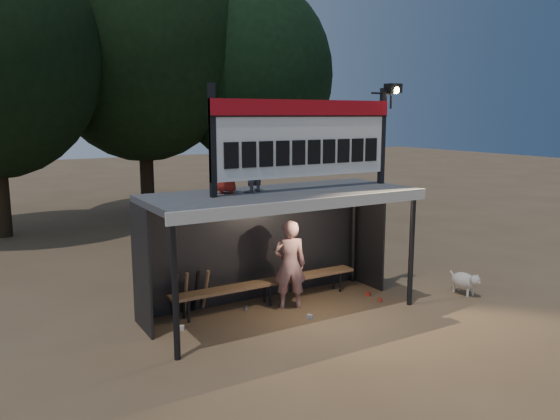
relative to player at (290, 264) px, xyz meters
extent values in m
plane|color=brown|center=(-0.28, -0.17, -0.86)|extent=(80.00, 80.00, 0.00)
imported|color=silver|center=(0.00, 0.00, 0.00)|extent=(0.74, 0.63, 1.73)
imported|color=gray|center=(-0.82, 0.06, 1.94)|extent=(0.57, 0.52, 0.96)
imported|color=#A42319|center=(-1.23, 0.16, 1.91)|extent=(0.53, 0.44, 0.92)
cube|color=#404043|center=(-0.28, -0.17, 1.40)|extent=(5.00, 2.00, 0.12)
cube|color=silver|center=(-0.28, -1.19, 1.36)|extent=(5.10, 0.06, 0.20)
cylinder|color=black|center=(-2.68, -1.07, 0.24)|extent=(0.10, 0.10, 2.20)
cylinder|color=black|center=(2.12, -1.07, 0.24)|extent=(0.10, 0.10, 2.20)
cylinder|color=black|center=(-2.68, 0.73, 0.24)|extent=(0.10, 0.10, 2.20)
cylinder|color=black|center=(2.12, 0.73, 0.24)|extent=(0.10, 0.10, 2.20)
cube|color=black|center=(-0.28, 0.83, 0.24)|extent=(5.00, 0.04, 2.20)
cube|color=black|center=(-2.78, 0.33, 0.24)|extent=(0.04, 1.00, 2.20)
cube|color=black|center=(2.22, 0.33, 0.24)|extent=(0.04, 1.00, 2.20)
cylinder|color=black|center=(-0.28, 0.83, 1.29)|extent=(5.00, 0.06, 0.06)
cube|color=black|center=(-1.63, -0.17, 2.41)|extent=(0.10, 0.10, 1.90)
cube|color=black|center=(2.07, -0.17, 2.41)|extent=(0.10, 0.10, 1.90)
cube|color=white|center=(0.22, -0.17, 2.41)|extent=(3.80, 0.08, 1.40)
cube|color=#B00C15|center=(0.22, -0.22, 2.97)|extent=(3.80, 0.04, 0.28)
cube|color=black|center=(0.22, -0.22, 2.82)|extent=(3.80, 0.02, 0.03)
cube|color=black|center=(-1.31, -0.22, 2.16)|extent=(0.27, 0.03, 0.45)
cube|color=black|center=(-0.97, -0.22, 2.16)|extent=(0.27, 0.03, 0.45)
cube|color=black|center=(-0.63, -0.22, 2.16)|extent=(0.27, 0.03, 0.45)
cube|color=black|center=(-0.29, -0.22, 2.16)|extent=(0.27, 0.03, 0.45)
cube|color=black|center=(0.05, -0.22, 2.16)|extent=(0.27, 0.03, 0.45)
cube|color=black|center=(0.39, -0.22, 2.16)|extent=(0.27, 0.03, 0.45)
cube|color=black|center=(0.73, -0.22, 2.16)|extent=(0.27, 0.03, 0.45)
cube|color=black|center=(1.07, -0.22, 2.16)|extent=(0.27, 0.03, 0.45)
cube|color=black|center=(1.41, -0.22, 2.16)|extent=(0.27, 0.03, 0.45)
cube|color=black|center=(1.75, -0.22, 2.16)|extent=(0.27, 0.03, 0.45)
cylinder|color=black|center=(2.02, -0.17, 3.26)|extent=(0.50, 0.04, 0.04)
cylinder|color=black|center=(2.27, -0.17, 3.11)|extent=(0.04, 0.04, 0.30)
cube|color=black|center=(2.27, -0.22, 3.36)|extent=(0.30, 0.22, 0.18)
sphere|color=#FFD88C|center=(2.27, -0.31, 3.32)|extent=(0.14, 0.14, 0.14)
cube|color=#916A44|center=(-0.28, 0.38, -0.41)|extent=(4.00, 0.35, 0.06)
cylinder|color=black|center=(-1.98, 0.26, -0.64)|extent=(0.05, 0.05, 0.45)
cylinder|color=black|center=(-1.98, 0.50, -0.64)|extent=(0.05, 0.05, 0.45)
cylinder|color=black|center=(-0.28, 0.26, -0.64)|extent=(0.05, 0.05, 0.45)
cylinder|color=black|center=(-0.28, 0.50, -0.64)|extent=(0.05, 0.05, 0.45)
cylinder|color=black|center=(1.42, 0.26, -0.64)|extent=(0.05, 0.05, 0.45)
cylinder|color=black|center=(1.42, 0.50, -0.64)|extent=(0.05, 0.05, 0.45)
cylinder|color=black|center=(0.72, 11.33, 1.23)|extent=(0.50, 0.50, 4.18)
ellipsoid|color=black|center=(0.72, 11.33, 5.31)|extent=(7.22, 7.22, 8.36)
cylinder|color=#2F1E15|center=(4.72, 10.33, 0.90)|extent=(0.50, 0.50, 3.52)
ellipsoid|color=black|center=(4.72, 10.33, 4.34)|extent=(6.08, 6.08, 7.04)
ellipsoid|color=beige|center=(3.57, -1.15, -0.59)|extent=(0.36, 0.58, 0.36)
sphere|color=beige|center=(3.57, -1.43, -0.50)|extent=(0.22, 0.22, 0.22)
cone|color=beige|center=(3.57, -1.53, -0.52)|extent=(0.10, 0.10, 0.10)
cone|color=beige|center=(3.52, -1.45, -0.40)|extent=(0.06, 0.06, 0.07)
cone|color=silver|center=(3.62, -1.45, -0.40)|extent=(0.06, 0.06, 0.07)
cylinder|color=white|center=(3.49, -1.33, -0.77)|extent=(0.05, 0.05, 0.18)
cylinder|color=beige|center=(3.65, -1.33, -0.77)|extent=(0.05, 0.05, 0.18)
cylinder|color=beige|center=(3.49, -0.97, -0.77)|extent=(0.05, 0.05, 0.18)
cylinder|color=beige|center=(3.65, -0.97, -0.77)|extent=(0.05, 0.05, 0.18)
cylinder|color=beige|center=(3.57, -0.85, -0.52)|extent=(0.04, 0.16, 0.14)
cylinder|color=#996D47|center=(-2.07, 0.65, -0.43)|extent=(0.07, 0.27, 0.84)
cylinder|color=#8C6341|center=(-1.87, 0.65, -0.43)|extent=(0.08, 0.30, 0.83)
cylinder|color=black|center=(-1.67, 0.65, -0.43)|extent=(0.07, 0.33, 0.83)
cylinder|color=#966B46|center=(-1.47, 0.65, -0.43)|extent=(0.07, 0.35, 0.82)
cube|color=#B0231E|center=(1.76, -0.24, -0.82)|extent=(0.12, 0.11, 0.08)
cylinder|color=#A7A6AB|center=(-0.79, 0.30, -0.83)|extent=(0.11, 0.14, 0.07)
cube|color=silver|center=(-2.22, 0.00, -0.82)|extent=(0.12, 0.11, 0.08)
cylinder|color=red|center=(1.75, -0.63, -0.83)|extent=(0.12, 0.14, 0.07)
cube|color=#BDBCC2|center=(0.00, -0.70, -0.82)|extent=(0.11, 0.12, 0.08)
camera|label=1|loc=(-5.32, -8.62, 2.84)|focal=35.00mm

